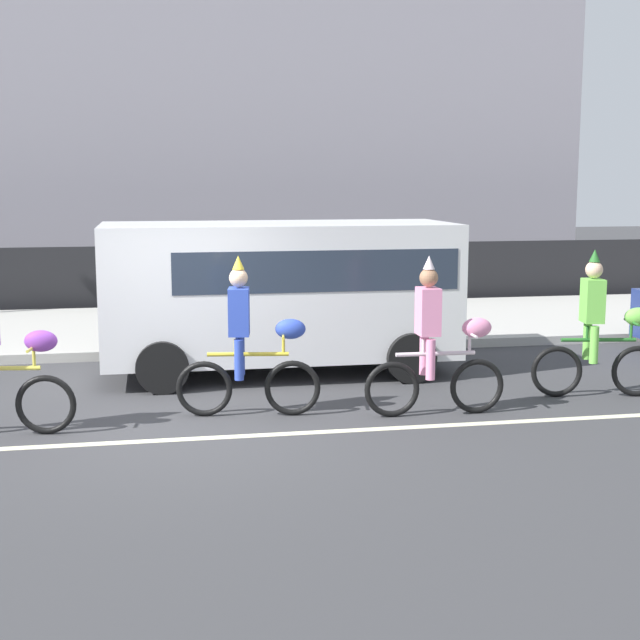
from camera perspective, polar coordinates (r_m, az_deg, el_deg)
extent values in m
plane|color=#38383A|center=(10.35, -9.01, -6.80)|extent=(80.00, 80.00, 0.00)
cube|color=beige|center=(9.87, -8.92, -7.56)|extent=(36.00, 0.14, 0.01)
cube|color=#ADAAA3|center=(16.69, -9.72, -0.54)|extent=(60.00, 5.00, 0.15)
cube|color=black|center=(19.48, -9.93, 2.66)|extent=(40.00, 0.08, 1.40)
cube|color=#99939E|center=(28.05, -14.96, 10.87)|extent=(28.00, 8.00, 7.75)
torus|color=black|center=(10.34, -17.13, -5.19)|extent=(0.67, 0.16, 0.67)
cylinder|color=#E5D84C|center=(10.25, -17.84, -2.31)|extent=(0.04, 0.04, 0.23)
cylinder|color=#E5D84C|center=(10.23, -17.87, -1.68)|extent=(0.10, 0.50, 0.03)
ellipsoid|color=purple|center=(10.19, -17.43, -1.29)|extent=(0.38, 0.25, 0.24)
torus|color=black|center=(10.66, -1.77, -4.37)|extent=(0.67, 0.17, 0.67)
torus|color=black|center=(10.70, -7.42, -4.38)|extent=(0.67, 0.17, 0.67)
cylinder|color=gold|center=(10.58, -4.63, -2.20)|extent=(0.96, 0.19, 0.05)
cylinder|color=gold|center=(10.57, -5.45, -1.72)|extent=(0.04, 0.04, 0.18)
cylinder|color=gold|center=(10.55, -2.36, -1.57)|extent=(0.04, 0.04, 0.23)
cylinder|color=gold|center=(10.53, -2.36, -0.96)|extent=(0.11, 0.50, 0.03)
ellipsoid|color=#2D47B2|center=(10.51, -1.91, -0.58)|extent=(0.39, 0.25, 0.24)
cube|color=#2D47B2|center=(10.50, -5.21, 0.53)|extent=(0.29, 0.35, 0.56)
sphere|color=beige|center=(10.45, -5.24, 2.71)|extent=(0.22, 0.22, 0.22)
cone|color=gold|center=(10.43, -5.25, 3.69)|extent=(0.14, 0.14, 0.16)
cylinder|color=#2D47B2|center=(10.45, -5.21, -2.56)|extent=(0.11, 0.11, 0.48)
cylinder|color=#2D47B2|center=(10.73, -5.13, -2.26)|extent=(0.11, 0.11, 0.48)
torus|color=black|center=(10.91, 10.01, -4.19)|extent=(0.67, 0.09, 0.67)
torus|color=black|center=(10.62, 4.63, -4.45)|extent=(0.67, 0.09, 0.67)
cylinder|color=silver|center=(10.66, 7.40, -2.15)|extent=(0.97, 0.08, 0.05)
cylinder|color=silver|center=(10.61, 6.63, -1.70)|extent=(0.04, 0.04, 0.18)
cylinder|color=silver|center=(10.77, 9.56, -1.47)|extent=(0.04, 0.04, 0.23)
cylinder|color=silver|center=(10.75, 9.57, -0.87)|extent=(0.05, 0.50, 0.03)
ellipsoid|color=pink|center=(10.76, 10.01, -0.49)|extent=(0.37, 0.21, 0.24)
cube|color=pink|center=(10.55, 6.94, 0.55)|extent=(0.25, 0.33, 0.56)
sphere|color=#9E7051|center=(10.50, 6.98, 2.71)|extent=(0.22, 0.22, 0.22)
cone|color=silver|center=(10.48, 7.00, 3.69)|extent=(0.14, 0.14, 0.16)
cylinder|color=pink|center=(10.51, 7.09, -2.53)|extent=(0.11, 0.11, 0.48)
cylinder|color=pink|center=(10.78, 6.67, -2.24)|extent=(0.11, 0.11, 0.48)
torus|color=black|center=(12.29, 19.63, -3.10)|extent=(0.67, 0.18, 0.67)
torus|color=black|center=(11.96, 14.91, -3.20)|extent=(0.67, 0.18, 0.67)
cylinder|color=#266626|center=(12.04, 17.39, -1.22)|extent=(0.96, 0.21, 0.05)
cylinder|color=#266626|center=(11.97, 16.73, -0.80)|extent=(0.04, 0.04, 0.18)
cylinder|color=#266626|center=(12.16, 19.30, -0.67)|extent=(0.04, 0.04, 0.23)
cylinder|color=#266626|center=(12.14, 19.33, -0.13)|extent=(0.12, 0.50, 0.03)
ellipsoid|color=#72CC4C|center=(12.16, 19.71, 0.20)|extent=(0.39, 0.26, 0.24)
cube|color=#72CC4C|center=(11.93, 17.05, 1.19)|extent=(0.29, 0.36, 0.56)
sphere|color=beige|center=(11.88, 17.14, 3.10)|extent=(0.22, 0.22, 0.22)
cone|color=#266626|center=(11.87, 17.18, 3.96)|extent=(0.14, 0.14, 0.16)
cylinder|color=#72CC4C|center=(11.88, 17.14, -1.53)|extent=(0.11, 0.11, 0.48)
cylinder|color=#72CC4C|center=(12.14, 16.73, -1.29)|extent=(0.11, 0.11, 0.48)
cube|color=white|center=(12.88, -2.65, 1.99)|extent=(5.00, 2.00, 1.90)
cube|color=#283342|center=(12.91, -0.90, 3.57)|extent=(3.90, 2.02, 0.56)
cylinder|color=black|center=(12.42, 5.83, -2.43)|extent=(0.70, 0.22, 0.70)
cylinder|color=black|center=(14.31, 3.56, -0.88)|extent=(0.70, 0.22, 0.70)
cylinder|color=black|center=(11.92, -10.07, -3.00)|extent=(0.70, 0.22, 0.70)
cylinder|color=black|center=(13.88, -10.18, -1.31)|extent=(0.70, 0.22, 0.70)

